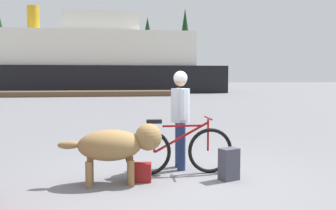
{
  "coord_description": "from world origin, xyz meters",
  "views": [
    {
      "loc": [
        -0.91,
        -5.39,
        1.6
      ],
      "look_at": [
        0.11,
        1.57,
        1.03
      ],
      "focal_mm": 38.49,
      "sensor_mm": 36.0,
      "label": 1
    }
  ],
  "objects_px": {
    "dog": "(117,145)",
    "backpack": "(229,164)",
    "person_cyclist": "(180,111)",
    "handbag_pannier": "(141,172)",
    "ferry_boat": "(74,63)",
    "bicycle": "(179,150)"
  },
  "relations": [
    {
      "from": "dog",
      "to": "backpack",
      "type": "distance_m",
      "value": 1.73
    },
    {
      "from": "person_cyclist",
      "to": "backpack",
      "type": "distance_m",
      "value": 1.25
    },
    {
      "from": "person_cyclist",
      "to": "handbag_pannier",
      "type": "relative_size",
      "value": 5.26
    },
    {
      "from": "handbag_pannier",
      "to": "dog",
      "type": "bearing_deg",
      "value": -172.33
    },
    {
      "from": "dog",
      "to": "handbag_pannier",
      "type": "height_order",
      "value": "dog"
    },
    {
      "from": "ferry_boat",
      "to": "backpack",
      "type": "bearing_deg",
      "value": -79.45
    },
    {
      "from": "handbag_pannier",
      "to": "ferry_boat",
      "type": "distance_m",
      "value": 30.81
    },
    {
      "from": "bicycle",
      "to": "ferry_boat",
      "type": "bearing_deg",
      "value": 99.38
    },
    {
      "from": "backpack",
      "to": "ferry_boat",
      "type": "relative_size",
      "value": 0.02
    },
    {
      "from": "backpack",
      "to": "person_cyclist",
      "type": "bearing_deg",
      "value": 128.68
    },
    {
      "from": "backpack",
      "to": "handbag_pannier",
      "type": "height_order",
      "value": "backpack"
    },
    {
      "from": "person_cyclist",
      "to": "handbag_pannier",
      "type": "height_order",
      "value": "person_cyclist"
    },
    {
      "from": "backpack",
      "to": "ferry_boat",
      "type": "bearing_deg",
      "value": 100.55
    },
    {
      "from": "handbag_pannier",
      "to": "ferry_boat",
      "type": "bearing_deg",
      "value": 98.11
    },
    {
      "from": "bicycle",
      "to": "handbag_pannier",
      "type": "distance_m",
      "value": 0.76
    },
    {
      "from": "dog",
      "to": "ferry_boat",
      "type": "relative_size",
      "value": 0.05
    },
    {
      "from": "handbag_pannier",
      "to": "bicycle",
      "type": "bearing_deg",
      "value": 26.57
    },
    {
      "from": "dog",
      "to": "person_cyclist",
      "type": "bearing_deg",
      "value": 33.88
    },
    {
      "from": "ferry_boat",
      "to": "person_cyclist",
      "type": "bearing_deg",
      "value": -80.34
    },
    {
      "from": "dog",
      "to": "bicycle",
      "type": "bearing_deg",
      "value": 20.44
    },
    {
      "from": "dog",
      "to": "handbag_pannier",
      "type": "xyz_separation_m",
      "value": [
        0.34,
        0.05,
        -0.44
      ]
    },
    {
      "from": "ferry_boat",
      "to": "handbag_pannier",
      "type": "bearing_deg",
      "value": -81.89
    }
  ]
}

